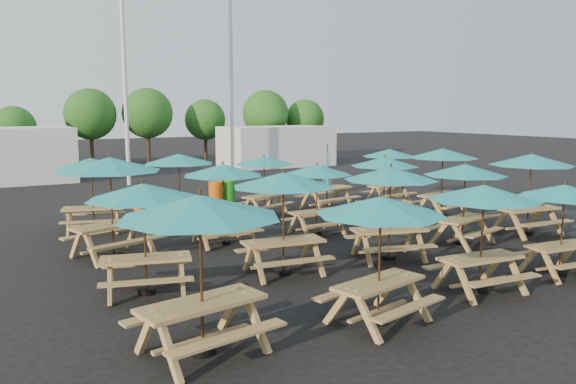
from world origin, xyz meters
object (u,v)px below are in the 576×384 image
picnic_unit_17 (531,163)px  picnic_unit_2 (110,169)px  picnic_unit_3 (91,167)px  picnic_unit_4 (381,212)px  picnic_unit_18 (443,157)px  picnic_unit_6 (223,174)px  picnic_unit_10 (317,173)px  waste_bin_3 (328,183)px  picnic_unit_5 (283,185)px  picnic_unit_14 (385,165)px  picnic_unit_8 (484,198)px  picnic_unit_0 (200,214)px  picnic_unit_9 (391,178)px  picnic_unit_15 (327,182)px  picnic_unit_13 (465,174)px  picnic_unit_7 (179,162)px  waste_bin_2 (229,192)px  picnic_unit_1 (143,197)px  waste_bin_0 (141,198)px  picnic_unit_11 (264,163)px  picnic_unit_19 (390,155)px  picnic_unit_12 (565,195)px  waste_bin_1 (216,193)px

picnic_unit_17 → picnic_unit_2: bearing=168.9°
picnic_unit_3 → picnic_unit_2: bearing=-76.7°
picnic_unit_4 → picnic_unit_18: (8.22, 6.81, 0.11)m
picnic_unit_6 → picnic_unit_10: picnic_unit_6 is taller
waste_bin_3 → picnic_unit_5: bearing=-128.2°
picnic_unit_14 → picnic_unit_5: bearing=-134.8°
picnic_unit_8 → picnic_unit_14: 7.01m
picnic_unit_0 → picnic_unit_9: size_ratio=1.00×
picnic_unit_15 → picnic_unit_13: bearing=-97.0°
picnic_unit_7 → picnic_unit_17: (8.54, -6.70, 0.11)m
picnic_unit_10 → picnic_unit_13: (2.81, -3.12, 0.13)m
waste_bin_2 → picnic_unit_3: bearing=-152.9°
picnic_unit_1 → picnic_unit_8: picnic_unit_1 is taller
picnic_unit_13 → picnic_unit_17: picnic_unit_17 is taller
waste_bin_0 → picnic_unit_10: bearing=-62.5°
picnic_unit_11 → waste_bin_2: bearing=72.1°
picnic_unit_5 → picnic_unit_9: size_ratio=0.89×
picnic_unit_0 → picnic_unit_19: (11.57, 9.58, -0.27)m
picnic_unit_2 → picnic_unit_12: size_ratio=1.41×
picnic_unit_4 → picnic_unit_9: picnic_unit_9 is taller
picnic_unit_1 → picnic_unit_18: picnic_unit_18 is taller
waste_bin_1 → picnic_unit_4: bearing=-100.0°
picnic_unit_13 → picnic_unit_14: bearing=76.2°
picnic_unit_15 → waste_bin_2: 4.17m
picnic_unit_3 → picnic_unit_10: (5.77, -3.63, -0.15)m
picnic_unit_6 → picnic_unit_19: (8.48, 3.16, -0.06)m
picnic_unit_15 → picnic_unit_19: (2.95, -0.02, 0.89)m
picnic_unit_5 → picnic_unit_14: (5.62, 3.34, -0.12)m
picnic_unit_15 → picnic_unit_17: size_ratio=0.93×
picnic_unit_8 → waste_bin_0: picnic_unit_8 is taller
picnic_unit_19 → waste_bin_1: (-6.13, 3.15, -1.46)m
picnic_unit_11 → picnic_unit_17: 8.66m
picnic_unit_7 → picnic_unit_8: picnic_unit_7 is taller
picnic_unit_19 → waste_bin_1: size_ratio=2.58×
picnic_unit_3 → picnic_unit_7: (2.72, -0.08, 0.02)m
picnic_unit_10 → picnic_unit_11: bearing=87.0°
picnic_unit_6 → waste_bin_2: bearing=67.1°
picnic_unit_3 → picnic_unit_13: (8.59, -6.75, -0.02)m
picnic_unit_3 → picnic_unit_12: 12.93m
picnic_unit_1 → waste_bin_3: size_ratio=3.08×
picnic_unit_10 → picnic_unit_14: picnic_unit_14 is taller
picnic_unit_7 → picnic_unit_19: picnic_unit_7 is taller
picnic_unit_6 → picnic_unit_15: picnic_unit_15 is taller
waste_bin_2 → picnic_unit_1: bearing=-122.0°
picnic_unit_6 → picnic_unit_5: bearing=-87.5°
waste_bin_0 → waste_bin_3: size_ratio=1.00×
waste_bin_0 → waste_bin_2: 3.49m
picnic_unit_1 → picnic_unit_5: 3.11m
picnic_unit_2 → picnic_unit_15: size_ratio=1.29×
picnic_unit_12 → waste_bin_3: 13.38m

